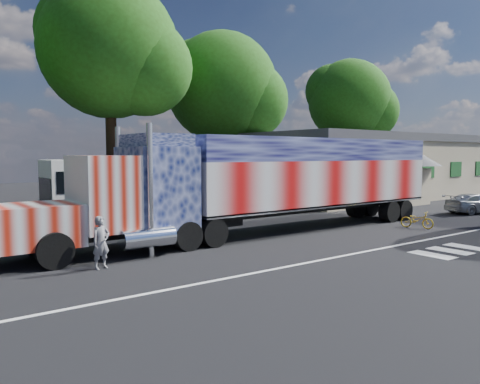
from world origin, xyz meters
TOP-DOWN VIEW (x-y plane):
  - ground at (0.00, 0.00)m, footprint 100.00×100.00m
  - lane_markings at (1.71, -3.77)m, footprint 30.00×2.67m
  - semi_truck at (1.31, 2.31)m, footprint 21.97×3.47m
  - coach_bus at (-1.03, 9.69)m, footprint 11.45×2.67m
  - hall_building at (19.92, 10.86)m, footprint 22.40×12.80m
  - parked_car at (16.08, 0.32)m, footprint 4.35×2.62m
  - woman at (-7.46, 0.31)m, footprint 0.70×0.55m
  - bicycle at (7.84, -0.95)m, footprint 1.00×1.66m
  - tree_ne_a at (9.02, 17.31)m, footprint 9.30×8.85m
  - tree_n_mid at (-0.80, 15.86)m, footprint 9.42×8.97m
  - tree_far_ne at (27.29, 19.72)m, footprint 9.24×8.80m

SIDE VIEW (x-z plane):
  - ground at x=0.00m, z-range 0.00..0.00m
  - lane_markings at x=1.71m, z-range 0.00..0.01m
  - bicycle at x=7.84m, z-range 0.00..0.82m
  - parked_car at x=16.08m, z-range 0.00..1.18m
  - woman at x=-7.46m, z-range 0.00..1.67m
  - coach_bus at x=-1.03m, z-range 0.06..3.39m
  - semi_truck at x=1.31m, z-range 0.07..4.75m
  - hall_building at x=19.92m, z-range 0.02..5.22m
  - tree_ne_a at x=9.02m, z-range 2.19..15.56m
  - tree_far_ne at x=27.29m, z-range 2.40..16.13m
  - tree_n_mid at x=-0.80m, z-range 2.90..17.81m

